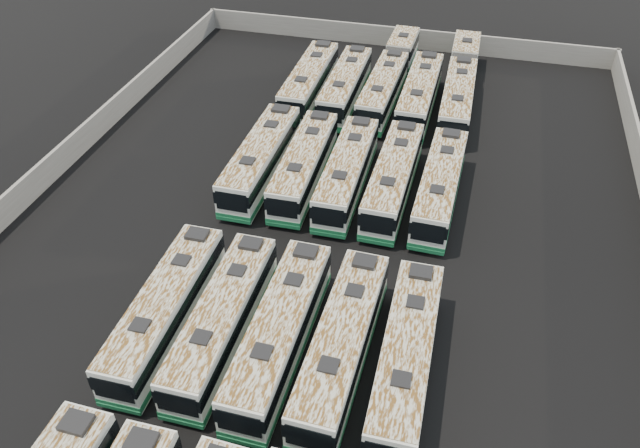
{
  "coord_description": "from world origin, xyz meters",
  "views": [
    {
      "loc": [
        8.51,
        -30.44,
        28.11
      ],
      "look_at": [
        -0.04,
        1.48,
        1.6
      ],
      "focal_mm": 35.0,
      "sensor_mm": 36.0,
      "label": 1
    }
  ],
  "objects_px": {
    "bus_midback_far_right": "(440,186)",
    "bus_back_left": "(345,86)",
    "bus_midfront_far_right": "(406,357)",
    "bus_back_far_right": "(460,84)",
    "bus_midback_left": "(304,165)",
    "bus_back_center": "(389,76)",
    "bus_midback_right": "(393,178)",
    "bus_midfront_center": "(280,332)",
    "bus_back_right": "(420,95)",
    "bus_midback_center": "(347,172)",
    "bus_midfront_far_left": "(166,309)",
    "bus_midfront_left": "(223,320)",
    "bus_midfront_right": "(342,345)",
    "bus_back_far_left": "(309,82)",
    "bus_midback_far_left": "(261,159)"
  },
  "relations": [
    {
      "from": "bus_midfront_far_left",
      "to": "bus_midfront_left",
      "type": "distance_m",
      "value": 3.5
    },
    {
      "from": "bus_midfront_left",
      "to": "bus_midback_right",
      "type": "bearing_deg",
      "value": 66.89
    },
    {
      "from": "bus_midfront_far_right",
      "to": "bus_midback_left",
      "type": "distance_m",
      "value": 19.5
    },
    {
      "from": "bus_midback_center",
      "to": "bus_back_far_left",
      "type": "bearing_deg",
      "value": 115.63
    },
    {
      "from": "bus_midback_right",
      "to": "bus_midback_far_left",
      "type": "bearing_deg",
      "value": -178.71
    },
    {
      "from": "bus_midfront_right",
      "to": "bus_midback_far_left",
      "type": "bearing_deg",
      "value": 123.49
    },
    {
      "from": "bus_midfront_far_left",
      "to": "bus_midfront_right",
      "type": "relative_size",
      "value": 0.97
    },
    {
      "from": "bus_midfront_far_left",
      "to": "bus_midfront_right",
      "type": "height_order",
      "value": "bus_midfront_right"
    },
    {
      "from": "bus_midback_far_left",
      "to": "bus_back_left",
      "type": "bearing_deg",
      "value": 75.83
    },
    {
      "from": "bus_midfront_far_left",
      "to": "bus_midfront_left",
      "type": "bearing_deg",
      "value": 0.25
    },
    {
      "from": "bus_midfront_far_right",
      "to": "bus_back_center",
      "type": "height_order",
      "value": "bus_midfront_far_right"
    },
    {
      "from": "bus_midfront_center",
      "to": "bus_midback_right",
      "type": "xyz_separation_m",
      "value": [
        3.51,
        16.58,
        -0.02
      ]
    },
    {
      "from": "bus_midfront_right",
      "to": "bus_midback_left",
      "type": "bearing_deg",
      "value": 113.93
    },
    {
      "from": "bus_midback_right",
      "to": "bus_midback_far_right",
      "type": "bearing_deg",
      "value": -0.15
    },
    {
      "from": "bus_back_left",
      "to": "bus_back_far_right",
      "type": "bearing_deg",
      "value": 17.81
    },
    {
      "from": "bus_back_far_right",
      "to": "bus_midback_far_right",
      "type": "bearing_deg",
      "value": -90.76
    },
    {
      "from": "bus_midback_far_right",
      "to": "bus_back_far_right",
      "type": "bearing_deg",
      "value": 91.51
    },
    {
      "from": "bus_midback_far_right",
      "to": "bus_midfront_right",
      "type": "bearing_deg",
      "value": -100.51
    },
    {
      "from": "bus_midfront_center",
      "to": "bus_midback_center",
      "type": "xyz_separation_m",
      "value": [
        -0.01,
        16.47,
        -0.04
      ]
    },
    {
      "from": "bus_midfront_left",
      "to": "bus_midback_center",
      "type": "height_order",
      "value": "bus_midback_center"
    },
    {
      "from": "bus_midfront_far_right",
      "to": "bus_midback_right",
      "type": "xyz_separation_m",
      "value": [
        -3.53,
        16.45,
        0.01
      ]
    },
    {
      "from": "bus_midfront_right",
      "to": "bus_midback_center",
      "type": "height_order",
      "value": "bus_midfront_right"
    },
    {
      "from": "bus_back_far_left",
      "to": "bus_back_right",
      "type": "height_order",
      "value": "same"
    },
    {
      "from": "bus_midback_right",
      "to": "bus_midfront_far_right",
      "type": "bearing_deg",
      "value": -77.08
    },
    {
      "from": "bus_midfront_left",
      "to": "bus_back_left",
      "type": "bearing_deg",
      "value": 89.64
    },
    {
      "from": "bus_midfront_right",
      "to": "bus_back_right",
      "type": "height_order",
      "value": "bus_back_right"
    },
    {
      "from": "bus_midfront_far_right",
      "to": "bus_back_far_right",
      "type": "distance_m",
      "value": 33.59
    },
    {
      "from": "bus_midfront_left",
      "to": "bus_back_far_left",
      "type": "height_order",
      "value": "bus_back_far_left"
    },
    {
      "from": "bus_midback_left",
      "to": "bus_back_right",
      "type": "relative_size",
      "value": 0.97
    },
    {
      "from": "bus_midfront_left",
      "to": "bus_back_right",
      "type": "height_order",
      "value": "bus_back_right"
    },
    {
      "from": "bus_midfront_center",
      "to": "bus_back_left",
      "type": "height_order",
      "value": "bus_midfront_center"
    },
    {
      "from": "bus_midback_far_right",
      "to": "bus_midfront_far_right",
      "type": "bearing_deg",
      "value": -88.42
    },
    {
      "from": "bus_midfront_left",
      "to": "bus_midfront_right",
      "type": "height_order",
      "value": "bus_midfront_right"
    },
    {
      "from": "bus_midfront_center",
      "to": "bus_back_far_right",
      "type": "xyz_separation_m",
      "value": [
        6.94,
        33.72,
        -0.03
      ]
    },
    {
      "from": "bus_midback_far_right",
      "to": "bus_back_left",
      "type": "height_order",
      "value": "bus_back_left"
    },
    {
      "from": "bus_midback_left",
      "to": "bus_back_center",
      "type": "bearing_deg",
      "value": 76.6
    },
    {
      "from": "bus_back_center",
      "to": "bus_midfront_far_right",
      "type": "bearing_deg",
      "value": -77.02
    },
    {
      "from": "bus_midfront_right",
      "to": "bus_back_center",
      "type": "distance_m",
      "value": 33.81
    },
    {
      "from": "bus_midfront_right",
      "to": "bus_midback_right",
      "type": "height_order",
      "value": "bus_midfront_right"
    },
    {
      "from": "bus_midfront_left",
      "to": "bus_midback_right",
      "type": "distance_m",
      "value": 17.9
    },
    {
      "from": "bus_midfront_center",
      "to": "bus_midback_right",
      "type": "distance_m",
      "value": 16.94
    },
    {
      "from": "bus_back_right",
      "to": "bus_midback_center",
      "type": "bearing_deg",
      "value": -104.03
    },
    {
      "from": "bus_back_far_left",
      "to": "bus_midback_right",
      "type": "bearing_deg",
      "value": -53.47
    },
    {
      "from": "bus_midfront_right",
      "to": "bus_midfront_far_right",
      "type": "distance_m",
      "value": 3.52
    },
    {
      "from": "bus_midback_far_left",
      "to": "bus_back_left",
      "type": "xyz_separation_m",
      "value": [
        3.46,
        13.85,
        -0.05
      ]
    },
    {
      "from": "bus_midfront_left",
      "to": "bus_midfront_right",
      "type": "xyz_separation_m",
      "value": [
        6.95,
        -0.04,
        0.05
      ]
    },
    {
      "from": "bus_midfront_far_right",
      "to": "bus_back_far_right",
      "type": "relative_size",
      "value": 0.64
    },
    {
      "from": "bus_midfront_left",
      "to": "bus_midback_far_left",
      "type": "relative_size",
      "value": 0.96
    },
    {
      "from": "bus_midback_far_left",
      "to": "bus_midfront_far_left",
      "type": "bearing_deg",
      "value": -90.44
    },
    {
      "from": "bus_midback_left",
      "to": "bus_back_left",
      "type": "bearing_deg",
      "value": 88.5
    }
  ]
}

